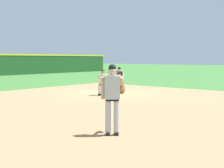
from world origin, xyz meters
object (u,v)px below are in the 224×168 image
at_px(baserunner, 103,81).
at_px(umpire, 119,77).
at_px(first_base_bag, 112,92).
at_px(baseball, 115,110).
at_px(pitcher, 113,95).
at_px(first_baseman, 116,80).

height_order(baserunner, umpire, same).
bearing_deg(first_base_bag, baseball, -139.27).
height_order(pitcher, first_baseman, pitcher).
height_order(pitcher, baserunner, pitcher).
bearing_deg(first_baseman, first_base_bag, -166.93).
relative_size(pitcher, first_baseman, 1.39).
height_order(baseball, first_baseman, first_baseman).
bearing_deg(umpire, baseball, -142.90).
bearing_deg(baseball, first_base_bag, 40.73).
bearing_deg(baserunner, pitcher, -136.96).
bearing_deg(baseball, baserunner, 46.46).
distance_m(first_baseman, baserunner, 1.92).
distance_m(baseball, first_baseman, 6.81).
relative_size(first_base_bag, first_baseman, 0.28).
bearing_deg(pitcher, first_base_bag, 39.88).
relative_size(baseball, baserunner, 0.05).
bearing_deg(pitcher, first_baseman, 38.50).
distance_m(first_base_bag, baseball, 6.27).
height_order(first_base_bag, umpire, umpire).
xyz_separation_m(baseball, baserunner, (3.47, 3.65, 0.76)).
bearing_deg(pitcher, umpire, 37.52).
bearing_deg(pitcher, baserunner, 43.04).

